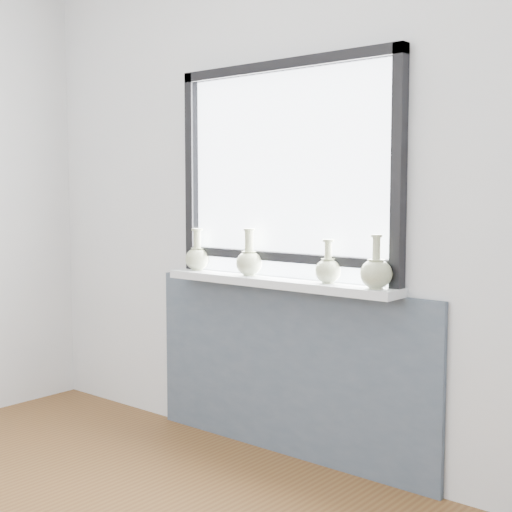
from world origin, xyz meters
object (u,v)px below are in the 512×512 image
Objects in this scene: vase_a at (197,257)px; vase_d at (376,272)px; vase_b at (249,261)px; windowsill at (277,282)px; vase_c at (328,269)px.

vase_d is at bearing -1.30° from vase_a.
vase_a is 0.37m from vase_b.
vase_b is at bearing -1.60° from vase_a.
windowsill is at bearing -0.83° from vase_a.
vase_c is at bearing -0.22° from vase_a.
vase_b is 0.74m from vase_d.
vase_a is 1.11m from vase_d.
vase_a is at bearing 178.70° from vase_d.
vase_c is 0.86× the size of vase_d.
vase_a is at bearing 179.78° from vase_c.
vase_b and vase_d have the same top height.
vase_d is at bearing -4.72° from vase_c.
windowsill is 0.31m from vase_c.
vase_b is 1.00× the size of vase_d.
windowsill is at bearing -179.08° from vase_c.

